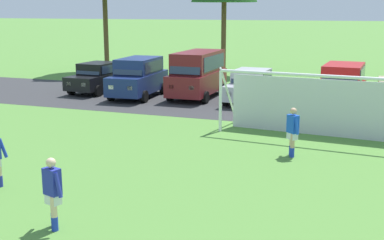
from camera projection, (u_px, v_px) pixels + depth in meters
name	position (u px, v px, depth m)	size (l,w,h in m)	color
ground_plane	(235.00, 139.00, 19.02)	(400.00, 400.00, 0.00)	#518438
parking_lot_strip	(271.00, 106.00, 25.49)	(52.00, 8.40, 0.01)	#333335
soccer_goal	(318.00, 103.00, 19.10)	(7.56, 2.58, 2.57)	white
player_midfield_center	(53.00, 193.00, 11.07)	(0.70, 0.37, 1.64)	beige
player_defender_far	(292.00, 132.00, 16.58)	(0.53, 0.63, 1.64)	tan
parked_car_slot_far_left	(97.00, 77.00, 29.46)	(2.21, 4.29, 1.72)	black
parked_car_slot_left	(138.00, 77.00, 27.71)	(2.32, 4.69, 2.16)	navy
parked_car_slot_center_left	(198.00, 73.00, 27.52)	(2.22, 4.81, 2.52)	maroon
parked_car_slot_center	(251.00, 86.00, 26.13)	(2.17, 4.27, 1.72)	#B2B2BC
parked_car_slot_center_right	(343.00, 86.00, 24.61)	(2.33, 4.70, 2.16)	red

